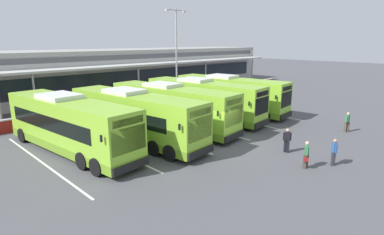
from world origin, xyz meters
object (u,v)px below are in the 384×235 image
object	(u,v)px
coach_bus_centre	(172,108)
coach_bus_rightmost	(230,95)
pedestrian_in_dark_coat	(347,121)
pedestrian_near_bin	(334,151)
pedestrian_child	(287,140)
coach_bus_leftmost	(70,126)
lamp_post_centre	(176,48)
coach_bus_left_centre	(134,118)
pedestrian_with_handbag	(306,154)
coach_bus_right_centre	(203,100)

from	to	relation	value
coach_bus_centre	coach_bus_rightmost	bearing A→B (deg)	3.75
pedestrian_in_dark_coat	pedestrian_near_bin	size ratio (longest dim) A/B	1.00
coach_bus_centre	coach_bus_rightmost	size ratio (longest dim) A/B	1.00
pedestrian_child	pedestrian_near_bin	xyz separation A→B (m)	(-0.05, -3.05, 0.00)
coach_bus_leftmost	lamp_post_centre	xyz separation A→B (m)	(18.49, 9.99, 4.50)
pedestrian_near_bin	pedestrian_child	bearing A→B (deg)	89.01
coach_bus_rightmost	pedestrian_near_bin	size ratio (longest dim) A/B	7.62
coach_bus_rightmost	lamp_post_centre	distance (m)	11.11
coach_bus_left_centre	pedestrian_with_handbag	xyz separation A→B (m)	(4.11, -11.09, -0.93)
lamp_post_centre	coach_bus_rightmost	bearing A→B (deg)	-99.68
coach_bus_right_centre	coach_bus_left_centre	bearing A→B (deg)	-172.43
coach_bus_left_centre	pedestrian_in_dark_coat	size ratio (longest dim) A/B	7.62
pedestrian_with_handbag	pedestrian_in_dark_coat	distance (m)	9.48
coach_bus_rightmost	pedestrian_near_bin	distance (m)	14.90
pedestrian_near_bin	lamp_post_centre	xyz separation A→B (m)	(8.54, 23.22, 5.42)
coach_bus_centre	pedestrian_with_handbag	distance (m)	11.75
coach_bus_right_centre	pedestrian_in_dark_coat	xyz separation A→B (m)	(5.09, -11.18, -0.91)
pedestrian_with_handbag	coach_bus_left_centre	bearing A→B (deg)	110.32
coach_bus_leftmost	coach_bus_right_centre	xyz separation A→B (m)	(12.70, -0.07, 0.00)
coach_bus_leftmost	coach_bus_left_centre	distance (m)	4.42
coach_bus_centre	coach_bus_right_centre	world-z (taller)	same
pedestrian_with_handbag	pedestrian_near_bin	xyz separation A→B (m)	(1.58, -0.94, 0.02)
coach_bus_leftmost	coach_bus_left_centre	bearing A→B (deg)	-15.63
coach_bus_right_centre	lamp_post_centre	world-z (taller)	lamp_post_centre
pedestrian_near_bin	coach_bus_leftmost	bearing A→B (deg)	126.95
pedestrian_near_bin	coach_bus_centre	bearing A→B (deg)	97.15
pedestrian_in_dark_coat	pedestrian_child	world-z (taller)	same
pedestrian_child	pedestrian_in_dark_coat	bearing A→B (deg)	-7.82
coach_bus_centre	lamp_post_centre	xyz separation A→B (m)	(10.13, 10.56, 4.50)
coach_bus_rightmost	pedestrian_in_dark_coat	bearing A→B (deg)	-84.86
coach_bus_left_centre	pedestrian_in_dark_coat	xyz separation A→B (m)	(13.53, -10.06, -0.91)
coach_bus_leftmost	pedestrian_in_dark_coat	distance (m)	21.07
coach_bus_rightmost	pedestrian_near_bin	bearing A→B (deg)	-117.35
coach_bus_rightmost	pedestrian_child	xyz separation A→B (m)	(-6.78, -10.16, -0.91)
coach_bus_right_centre	coach_bus_leftmost	bearing A→B (deg)	179.69
coach_bus_leftmost	coach_bus_rightmost	size ratio (longest dim) A/B	1.00
coach_bus_left_centre	pedestrian_child	size ratio (longest dim) A/B	7.62
pedestrian_near_bin	lamp_post_centre	distance (m)	25.33
coach_bus_left_centre	pedestrian_near_bin	distance (m)	13.34
coach_bus_centre	pedestrian_near_bin	distance (m)	12.79
coach_bus_rightmost	pedestrian_child	size ratio (longest dim) A/B	7.62
coach_bus_right_centre	pedestrian_with_handbag	bearing A→B (deg)	-109.53
pedestrian_in_dark_coat	coach_bus_leftmost	bearing A→B (deg)	147.70
coach_bus_left_centre	pedestrian_child	distance (m)	10.71
lamp_post_centre	coach_bus_left_centre	bearing A→B (deg)	-141.84
coach_bus_centre	coach_bus_left_centre	bearing A→B (deg)	-171.36
pedestrian_with_handbag	pedestrian_child	distance (m)	2.67
pedestrian_with_handbag	pedestrian_near_bin	distance (m)	1.84
pedestrian_in_dark_coat	lamp_post_centre	bearing A→B (deg)	88.12
coach_bus_right_centre	pedestrian_child	world-z (taller)	coach_bus_right_centre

